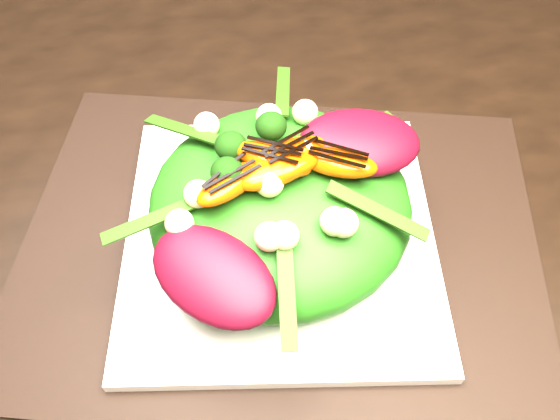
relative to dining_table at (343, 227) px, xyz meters
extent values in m
cube|color=black|center=(0.00, 0.00, 0.00)|extent=(1.60, 0.90, 0.75)
cube|color=black|center=(-0.06, -0.02, 0.02)|extent=(0.51, 0.44, 0.00)
cube|color=white|center=(-0.06, -0.02, 0.03)|extent=(0.30, 0.30, 0.01)
cylinder|color=white|center=(-0.06, -0.02, 0.04)|extent=(0.32, 0.32, 0.02)
ellipsoid|color=#266913|center=(-0.06, -0.02, 0.08)|extent=(0.24, 0.24, 0.07)
ellipsoid|color=#470714|center=(0.00, 0.00, 0.11)|extent=(0.10, 0.07, 0.02)
ellipsoid|color=#CD3C03|center=(-0.07, 0.02, 0.12)|extent=(0.06, 0.04, 0.02)
sphere|color=black|center=(-0.12, 0.01, 0.12)|extent=(0.03, 0.03, 0.03)
sphere|color=beige|center=(-0.02, -0.07, 0.11)|extent=(0.03, 0.03, 0.02)
cube|color=black|center=(-0.07, 0.02, 0.12)|extent=(0.05, 0.02, 0.00)
camera|label=1|loc=(-0.11, -0.30, 0.45)|focal=38.00mm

